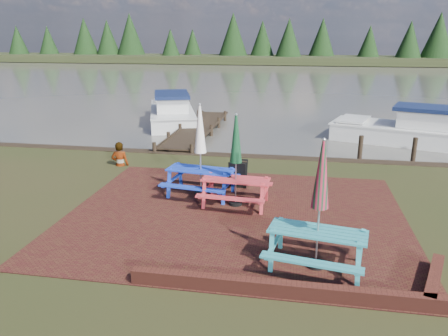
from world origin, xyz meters
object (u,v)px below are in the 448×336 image
boat_near (416,132)px  person (119,142)px  jetty (197,129)px  boat_jetty (172,113)px  picnic_table_blue (201,165)px  chalkboard (238,174)px  picnic_table_teal (318,225)px  picnic_table_red (236,175)px

boat_near → person: 13.36m
jetty → boat_jetty: 3.36m
boat_near → person: size_ratio=4.26×
picnic_table_blue → boat_near: bearing=55.2°
jetty → boat_near: size_ratio=1.20×
chalkboard → boat_near: 10.64m
picnic_table_teal → picnic_table_red: (-2.17, 3.13, -0.05)m
picnic_table_blue → boat_near: picnic_table_blue is taller
boat_jetty → boat_near: bearing=-31.1°
boat_near → picnic_table_blue: bearing=155.5°
picnic_table_teal → person: (-6.98, 6.26, -0.08)m
chalkboard → boat_near: (7.13, 7.90, -0.08)m
picnic_table_teal → picnic_table_red: bearing=134.8°
picnic_table_blue → boat_jetty: (-4.33, 11.57, -0.58)m
boat_jetty → person: bearing=-104.3°
picnic_table_blue → picnic_table_red: bearing=-19.6°
picnic_table_teal → jetty: picnic_table_teal is taller
person → jetty: bearing=-108.4°
picnic_table_blue → boat_near: (8.13, 8.79, -0.59)m
picnic_table_blue → person: size_ratio=1.55×
chalkboard → boat_jetty: boat_jetty is taller
boat_near → chalkboard: bearing=156.2°
picnic_table_red → person: picnic_table_red is taller
picnic_table_red → person: (-4.81, 3.13, -0.03)m
picnic_table_teal → boat_jetty: size_ratio=0.38×
chalkboard → person: (-4.67, 1.64, 0.43)m
boat_jetty → boat_near: boat_jetty is taller
jetty → chalkboard: bearing=-68.0°
picnic_table_teal → boat_jetty: picnic_table_teal is taller
picnic_table_teal → person: 9.38m
picnic_table_teal → boat_jetty: 17.11m
picnic_table_teal → picnic_table_blue: 4.99m
picnic_table_red → person: bearing=151.3°
picnic_table_blue → boat_near: 11.99m
jetty → boat_near: 10.39m
person → chalkboard: bearing=154.7°
jetty → picnic_table_teal: bearing=-66.2°
picnic_table_red → boat_near: picnic_table_red is taller
picnic_table_red → boat_near: bearing=57.7°
boat_near → person: (-11.79, -6.26, 0.51)m
picnic_table_teal → person: size_ratio=1.55×
picnic_table_teal → jetty: size_ratio=0.30×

